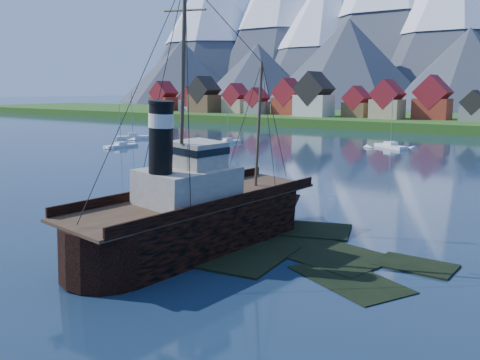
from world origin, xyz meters
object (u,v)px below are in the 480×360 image
Objects in this scene: tugboat_wreck at (209,212)px; sailboat_c at (391,147)px; sailboat_b at (228,142)px; sailboat_f at (133,138)px; sailboat_a at (121,146)px.

sailboat_c is (-15.06, 85.56, -2.71)m from tugboat_wreck.
sailboat_b is 0.80× the size of sailboat_f.
sailboat_f is (-13.67, 16.42, 0.08)m from sailboat_a.
tugboat_wreck reaches higher than sailboat_f.
tugboat_wreck is at bearing -32.11° from sailboat_a.
tugboat_wreck is 104.58m from sailboat_f.
sailboat_a is at bearing -106.76° from sailboat_b.
sailboat_a is 63.86m from sailboat_c.
sailboat_f is (-28.26, -6.45, 0.07)m from sailboat_b.
tugboat_wreck is at bearing 0.97° from sailboat_f.
tugboat_wreck is at bearing -138.52° from sailboat_c.
sailboat_b is (14.59, 22.88, 0.01)m from sailboat_a.
sailboat_c is at bearing 102.71° from tugboat_wreck.
sailboat_a is (-67.63, 49.31, -2.75)m from tugboat_wreck.
sailboat_f is (-66.24, -19.83, 0.04)m from sailboat_c.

